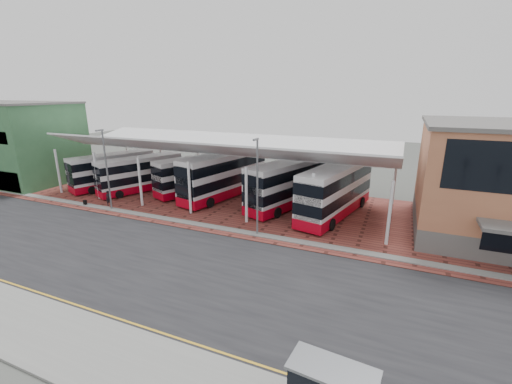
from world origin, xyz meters
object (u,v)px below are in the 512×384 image
bus_3 (224,176)px  pedestrian (109,198)px  bus_2 (197,175)px  bus_0 (113,171)px  bus_1 (140,174)px  bus_5 (336,191)px  bus_4 (290,184)px

bus_3 → pedestrian: bus_3 is taller
bus_2 → pedestrian: 9.83m
bus_0 → bus_3: 14.65m
bus_1 → bus_3: bearing=34.4°
bus_3 → bus_5: 12.65m
bus_2 → bus_1: bearing=-137.8°
bus_4 → bus_5: (4.88, -0.93, 0.06)m
bus_2 → bus_3: bus_3 is taller
bus_3 → bus_4: size_ratio=1.04×
bus_0 → bus_5: 27.14m
bus_1 → bus_5: (22.78, 0.74, 0.38)m
bus_1 → bus_2: size_ratio=0.97×
bus_2 → bus_4: 11.53m
bus_3 → bus_5: (12.59, -1.14, -0.02)m
bus_5 → bus_1: bearing=-165.6°
bus_1 → bus_3: (10.19, 1.88, 0.40)m
bus_0 → bus_3: size_ratio=0.84×
bus_1 → pedestrian: bearing=-59.9°
bus_5 → bus_2: bearing=-172.6°
bus_5 → pedestrian: 23.14m
bus_0 → pedestrian: 7.65m
bus_1 → bus_4: 17.99m
bus_3 → bus_4: (7.72, -0.21, -0.09)m
pedestrian → bus_4: bearing=-45.3°
bus_4 → pedestrian: (-17.30, -7.31, -1.56)m
bus_1 → bus_4: (17.91, 1.67, 0.31)m
bus_2 → bus_4: bus_4 is taller
pedestrian → bus_3: bearing=-30.1°
bus_0 → bus_4: size_ratio=0.87×
bus_0 → bus_1: bus_0 is taller
bus_0 → pedestrian: bus_0 is taller
bus_0 → bus_5: size_ratio=0.84×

